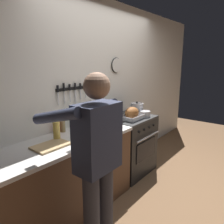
% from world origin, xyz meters
% --- Properties ---
extents(ground_plane, '(8.00, 8.00, 0.00)m').
position_xyz_m(ground_plane, '(0.00, 0.00, 0.00)').
color(ground_plane, brown).
extents(wall_back, '(6.00, 0.13, 2.60)m').
position_xyz_m(wall_back, '(0.00, 1.35, 1.30)').
color(wall_back, white).
rests_on(wall_back, ground).
extents(counter_block, '(2.03, 0.65, 0.90)m').
position_xyz_m(counter_block, '(-1.20, 0.99, 0.45)').
color(counter_block, brown).
rests_on(counter_block, ground).
extents(stove, '(0.76, 0.67, 0.90)m').
position_xyz_m(stove, '(0.22, 0.99, 0.45)').
color(stove, black).
rests_on(stove, ground).
extents(person_cook, '(0.51, 0.63, 1.66)m').
position_xyz_m(person_cook, '(-1.25, 0.33, 0.95)').
color(person_cook, '#383842').
rests_on(person_cook, ground).
extents(roasting_pan, '(0.35, 0.26, 0.18)m').
position_xyz_m(roasting_pan, '(0.14, 0.89, 0.98)').
color(roasting_pan, '#B7B7BC').
rests_on(roasting_pan, stove).
extents(stock_pot, '(0.21, 0.21, 0.21)m').
position_xyz_m(stock_pot, '(0.44, 0.99, 0.99)').
color(stock_pot, '#B7B7BC').
rests_on(stock_pot, stove).
extents(saucepan, '(0.16, 0.16, 0.09)m').
position_xyz_m(saucepan, '(0.39, 0.81, 0.95)').
color(saucepan, '#B7B7BC').
rests_on(saucepan, stove).
extents(cutting_board, '(0.36, 0.24, 0.02)m').
position_xyz_m(cutting_board, '(-1.25, 0.94, 0.91)').
color(cutting_board, tan).
rests_on(cutting_board, counter_block).
extents(bottle_dish_soap, '(0.07, 0.07, 0.25)m').
position_xyz_m(bottle_dish_soap, '(-0.48, 1.18, 1.00)').
color(bottle_dish_soap, '#338CCC').
rests_on(bottle_dish_soap, counter_block).
extents(bottle_hot_sauce, '(0.05, 0.05, 0.19)m').
position_xyz_m(bottle_hot_sauce, '(-0.95, 1.21, 0.98)').
color(bottle_hot_sauce, red).
rests_on(bottle_hot_sauce, counter_block).
extents(bottle_cooking_oil, '(0.07, 0.07, 0.27)m').
position_xyz_m(bottle_cooking_oil, '(-1.09, 1.05, 1.01)').
color(bottle_cooking_oil, gold).
rests_on(bottle_cooking_oil, counter_block).
extents(bottle_vinegar, '(0.07, 0.07, 0.22)m').
position_xyz_m(bottle_vinegar, '(-0.87, 1.23, 0.99)').
color(bottle_vinegar, '#997F4C').
rests_on(bottle_vinegar, counter_block).
extents(bottle_olive_oil, '(0.07, 0.07, 0.29)m').
position_xyz_m(bottle_olive_oil, '(-0.65, 1.15, 1.02)').
color(bottle_olive_oil, '#385623').
rests_on(bottle_olive_oil, counter_block).
extents(bottle_soy_sauce, '(0.06, 0.06, 0.22)m').
position_xyz_m(bottle_soy_sauce, '(-0.31, 1.16, 0.99)').
color(bottle_soy_sauce, black).
rests_on(bottle_soy_sauce, counter_block).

